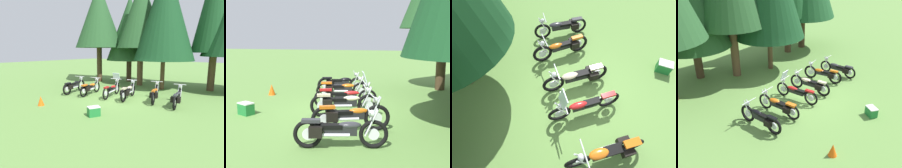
% 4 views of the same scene
% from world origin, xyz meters
% --- Properties ---
extents(ground_plane, '(80.00, 80.00, 0.00)m').
position_xyz_m(ground_plane, '(0.00, 0.00, 0.00)').
color(ground_plane, '#608C42').
extents(motorcycle_1, '(0.89, 2.22, 1.02)m').
position_xyz_m(motorcycle_1, '(-1.94, -0.49, 0.45)').
color(motorcycle_1, black).
rests_on(motorcycle_1, ground_plane).
extents(motorcycle_2, '(0.84, 2.29, 1.37)m').
position_xyz_m(motorcycle_2, '(-0.54, -0.04, 0.46)').
color(motorcycle_2, black).
rests_on(motorcycle_2, ground_plane).
extents(motorcycle_3, '(0.87, 2.29, 1.03)m').
position_xyz_m(motorcycle_3, '(0.55, 0.05, 0.46)').
color(motorcycle_3, black).
rests_on(motorcycle_3, ground_plane).
extents(motorcycle_4, '(0.93, 2.17, 1.03)m').
position_xyz_m(motorcycle_4, '(2.02, 0.48, 0.45)').
color(motorcycle_4, black).
rests_on(motorcycle_4, ground_plane).
extents(motorcycle_5, '(0.79, 2.26, 1.01)m').
position_xyz_m(motorcycle_5, '(3.26, 0.41, 0.44)').
color(motorcycle_5, black).
rests_on(motorcycle_5, ground_plane).
extents(picnic_cooler, '(0.54, 0.61, 0.42)m').
position_xyz_m(picnic_cooler, '(0.99, -3.26, 0.21)').
color(picnic_cooler, '#1E7233').
rests_on(picnic_cooler, ground_plane).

